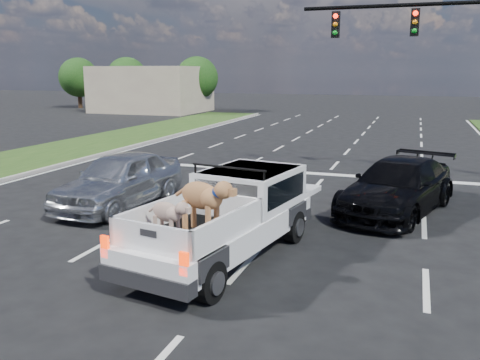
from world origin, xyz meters
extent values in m
plane|color=black|center=(0.00, 0.00, 0.00)|extent=(160.00, 160.00, 0.00)
cube|color=silver|center=(-5.25, 6.00, 0.01)|extent=(0.12, 60.00, 0.01)
cube|color=silver|center=(-1.75, 6.00, 0.01)|extent=(0.12, 60.00, 0.01)
cube|color=silver|center=(1.75, 6.00, 0.01)|extent=(0.12, 60.00, 0.01)
cube|color=silver|center=(5.25, 6.00, 0.01)|extent=(0.12, 60.00, 0.01)
cube|color=silver|center=(-8.80, 6.00, 0.01)|extent=(0.15, 60.00, 0.01)
cube|color=silver|center=(0.00, 10.00, 0.01)|extent=(17.00, 0.45, 0.01)
cube|color=#9C968F|center=(-9.05, 6.00, 0.07)|extent=(0.15, 60.00, 0.14)
cylinder|color=black|center=(5.10, 10.50, 6.20)|extent=(9.00, 0.14, 0.14)
cube|color=black|center=(4.60, 10.50, 5.60)|extent=(0.30, 0.18, 0.95)
sphere|color=#FF1B07|center=(4.60, 10.39, 5.90)|extent=(0.18, 0.18, 0.18)
cube|color=black|center=(1.80, 10.50, 5.60)|extent=(0.30, 0.18, 0.95)
sphere|color=#FF1B07|center=(1.80, 10.39, 5.90)|extent=(0.18, 0.18, 0.18)
cube|color=#BAAD8E|center=(-20.00, 36.00, 2.20)|extent=(10.00, 8.00, 4.40)
cylinder|color=#332114|center=(-30.00, 38.00, 1.08)|extent=(0.44, 0.44, 2.16)
sphere|color=#143D10|center=(-30.00, 38.00, 3.30)|extent=(4.20, 4.20, 4.20)
cylinder|color=#332114|center=(-24.00, 38.00, 1.08)|extent=(0.44, 0.44, 2.16)
sphere|color=#143D10|center=(-24.00, 38.00, 3.30)|extent=(4.20, 4.20, 4.20)
cylinder|color=#332114|center=(-16.00, 38.00, 1.08)|extent=(0.44, 0.44, 2.16)
sphere|color=#143D10|center=(-16.00, 38.00, 3.30)|extent=(4.20, 4.20, 4.20)
cylinder|color=black|center=(0.04, -1.47, 0.37)|extent=(0.40, 0.78, 0.74)
cylinder|color=black|center=(1.71, -1.77, 0.37)|extent=(0.40, 0.78, 0.74)
cylinder|color=black|center=(0.67, 2.09, 0.37)|extent=(0.40, 0.78, 0.74)
cylinder|color=black|center=(2.34, 1.79, 0.37)|extent=(0.40, 0.78, 0.74)
cube|color=white|center=(1.20, 0.21, 0.64)|extent=(2.73, 5.42, 0.51)
cube|color=white|center=(1.41, 1.41, 1.32)|extent=(2.16, 2.53, 0.84)
cube|color=black|center=(1.22, 0.32, 1.35)|extent=(1.50, 0.29, 0.61)
cylinder|color=black|center=(1.24, 0.45, 1.93)|extent=(1.74, 0.36, 0.05)
cube|color=black|center=(1.00, -0.92, 0.87)|extent=(2.15, 2.76, 0.06)
cube|color=white|center=(0.18, -0.78, 1.15)|extent=(0.51, 2.47, 0.51)
cube|color=white|center=(1.82, -1.07, 1.15)|extent=(0.51, 2.47, 0.51)
cube|color=white|center=(0.79, -2.11, 1.15)|extent=(1.73, 0.38, 0.51)
cube|color=red|center=(-0.06, -2.17, 0.93)|extent=(0.16, 0.09, 0.39)
cube|color=red|center=(1.57, -2.46, 0.93)|extent=(0.16, 0.09, 0.39)
cube|color=black|center=(0.77, -2.24, 0.47)|extent=(1.90, 0.62, 0.29)
imported|color=silver|center=(-3.19, 3.27, 0.81)|extent=(2.21, 4.86, 1.62)
imported|color=black|center=(4.51, 5.22, 0.75)|extent=(3.53, 5.54, 1.49)
camera|label=1|loc=(4.86, -9.27, 3.88)|focal=38.00mm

